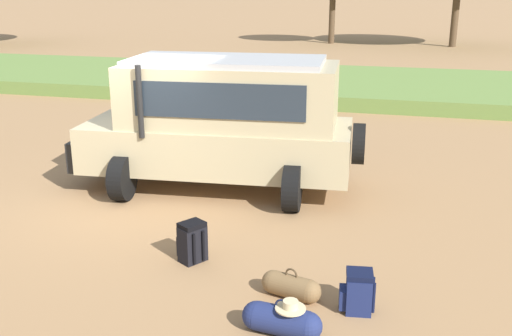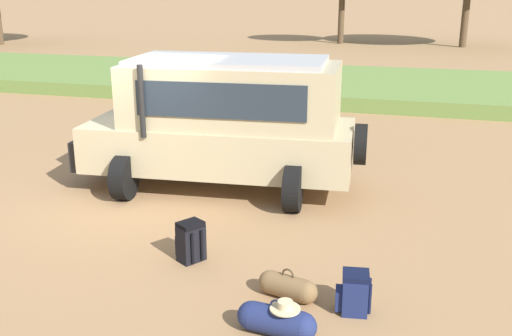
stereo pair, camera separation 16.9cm
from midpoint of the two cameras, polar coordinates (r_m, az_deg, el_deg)
name	(u,v)px [view 1 (the left image)]	position (r m, az deg, el deg)	size (l,w,h in m)	color
ground_plane	(141,197)	(11.10, -11.31, -2.71)	(320.00, 320.00, 0.00)	#9E754C
grass_bank	(280,82)	(21.83, 2.11, 8.15)	(120.00, 7.00, 0.44)	olive
safari_vehicle	(223,121)	(11.05, -3.62, 4.52)	(5.43, 3.00, 2.44)	tan
backpack_beside_front_wheel	(192,242)	(8.44, -6.70, -7.03)	(0.44, 0.44, 0.58)	black
backpack_cluster_center	(358,292)	(7.30, 9.01, -11.58)	(0.44, 0.35, 0.51)	navy
duffel_bag_low_black_case	(282,320)	(6.83, 1.75, -14.30)	(0.92, 0.40, 0.44)	navy
duffel_bag_soft_canvas	(291,286)	(7.55, 2.71, -11.21)	(0.78, 0.43, 0.40)	brown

